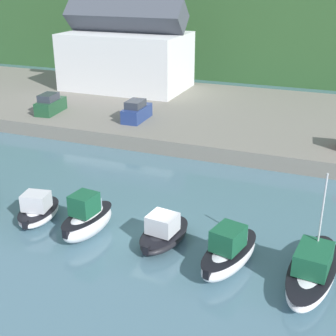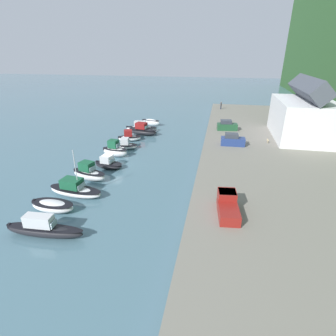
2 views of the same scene
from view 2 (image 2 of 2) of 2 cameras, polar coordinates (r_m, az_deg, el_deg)
ground_plane at (r=43.10m, az=-11.73°, el=0.47°), size 320.00×320.00×0.00m
quay_promenade at (r=40.84m, az=24.12°, el=-1.53°), size 100.73×24.64×1.41m
harbor_clubhouse at (r=56.98m, az=27.34°, el=10.05°), size 15.78×9.88×11.36m
moored_boat_0 at (r=65.70m, az=-3.74°, el=9.93°), size 2.49×4.92×1.65m
moored_boat_1 at (r=61.39m, az=-5.83°, el=8.78°), size 2.63×7.52×2.27m
moored_boat_2 at (r=58.25m, az=-5.56°, el=8.13°), size 3.42×6.80×2.68m
moored_boat_3 at (r=54.62m, az=-8.43°, el=6.69°), size 3.63×5.15×2.24m
moored_boat_4 at (r=50.19m, az=-9.15°, el=4.97°), size 3.00×4.46×2.05m
moored_boat_5 at (r=46.62m, az=-11.49°, el=3.79°), size 2.49×4.75×2.96m
moored_boat_6 at (r=42.25m, az=-12.88°, el=0.95°), size 2.85×4.82×2.08m
moored_boat_7 at (r=39.02m, az=-16.86°, el=-1.10°), size 3.22×5.69×2.69m
moored_boat_8 at (r=35.44m, az=-19.63°, el=-4.45°), size 3.10×7.48×6.23m
moored_boat_9 at (r=33.22m, az=-23.82°, el=-7.54°), size 2.58×5.40×1.20m
moored_boat_10 at (r=29.28m, az=-25.46°, el=-11.87°), size 2.04×8.20×2.39m
parked_car_0 at (r=48.48m, az=13.87°, el=5.88°), size 1.90×4.24×2.16m
parked_car_2 at (r=58.00m, az=12.70°, el=8.96°), size 2.26×4.38×2.16m
pickup_truck_0 at (r=28.32m, az=12.83°, el=-7.83°), size 4.91×2.45×1.90m
person_on_quay at (r=79.58m, az=11.46°, el=13.23°), size 0.40×0.40×2.14m
dog_on_quay at (r=51.83m, az=20.91°, el=5.62°), size 0.88×0.41×0.68m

